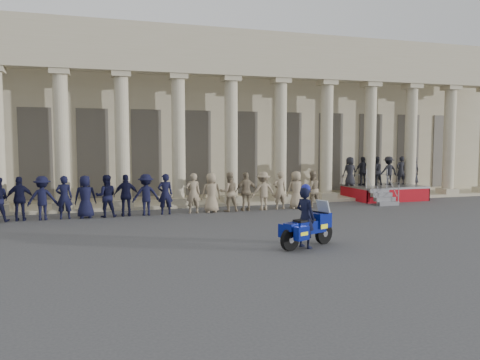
% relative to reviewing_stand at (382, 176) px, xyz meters
% --- Properties ---
extents(ground, '(90.00, 90.00, 0.00)m').
position_rel_reviewing_stand_xyz_m(ground, '(-9.80, -7.79, -1.27)').
color(ground, '#3F3F41').
rests_on(ground, ground).
extents(building, '(40.00, 12.50, 9.00)m').
position_rel_reviewing_stand_xyz_m(building, '(-9.80, 6.95, 3.25)').
color(building, tan).
rests_on(building, ground).
extents(officer_rank, '(17.67, 0.67, 1.76)m').
position_rel_reviewing_stand_xyz_m(officer_rank, '(-13.59, -1.89, -0.39)').
color(officer_rank, black).
rests_on(officer_rank, ground).
extents(reviewing_stand, '(4.76, 3.75, 2.33)m').
position_rel_reviewing_stand_xyz_m(reviewing_stand, '(0.00, 0.00, 0.00)').
color(reviewing_stand, gray).
rests_on(reviewing_stand, ground).
extents(motorcycle, '(2.01, 1.23, 1.35)m').
position_rel_reviewing_stand_xyz_m(motorcycle, '(-8.91, -9.44, -0.69)').
color(motorcycle, black).
rests_on(motorcycle, ground).
extents(rider, '(0.65, 0.77, 1.89)m').
position_rel_reviewing_stand_xyz_m(rider, '(-9.01, -9.48, -0.34)').
color(rider, black).
rests_on(rider, ground).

